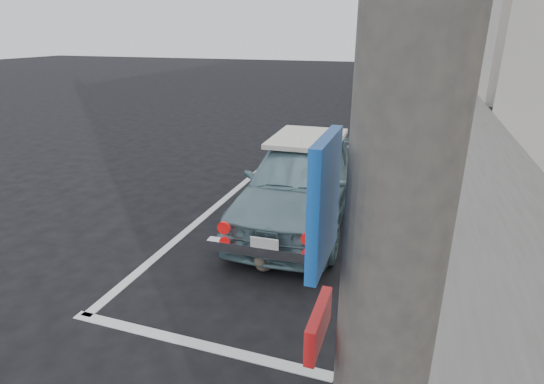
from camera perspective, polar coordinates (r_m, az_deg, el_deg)
The scene contains 8 objects.
ground at distance 4.76m, azimuth -11.31°, elevation -14.77°, with size 80.00×80.00×0.00m, color black.
sidewalk at distance 6.04m, azimuth 27.56°, elevation -7.92°, with size 2.80×40.00×0.15m, color #63635E.
building_far at distance 23.73m, azimuth 31.27°, elevation 21.08°, with size 3.50×10.00×8.00m, color #BAB4A9.
pline_rear at distance 4.21m, azimuth -8.53°, elevation -19.89°, with size 3.00×0.12×0.01m, color silver.
pline_front at distance 10.30m, azimuth 9.23°, elevation 5.13°, with size 3.00×0.12×0.01m, color silver.
pline_side at distance 7.48m, azimuth -6.13°, elevation -0.76°, with size 0.12×7.00×0.01m, color silver.
retro_coupe at distance 6.40m, azimuth 3.98°, elevation 1.62°, with size 1.62×3.77×1.27m.
cat at distance 5.22m, azimuth -0.89°, elevation -9.09°, with size 0.28×0.55×0.30m.
Camera 1 is at (2.06, -3.30, 2.73)m, focal length 28.00 mm.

